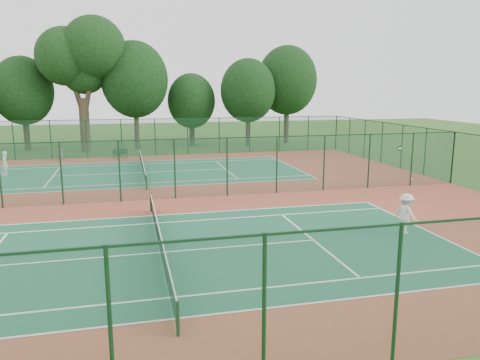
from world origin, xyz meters
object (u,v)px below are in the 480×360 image
player_near (406,214)px  trash_bin (60,155)px  big_tree (81,56)px  player_far (5,164)px  kit_bag (1,174)px  bench (120,153)px

player_near → trash_bin: (-17.54, 26.28, -0.45)m
trash_bin → big_tree: size_ratio=0.07×
player_near → big_tree: 36.46m
player_far → trash_bin: 7.72m
player_near → big_tree: size_ratio=0.14×
player_far → trash_bin: size_ratio=1.91×
kit_bag → trash_bin: bearing=71.3°
kit_bag → player_near: bearing=-36.8°
player_far → big_tree: size_ratio=0.14×
player_near → trash_bin: bearing=15.3°
player_far → bench: size_ratio=1.28×
kit_bag → big_tree: 16.38m
player_far → kit_bag: bearing=-107.8°
trash_bin → player_far: bearing=-112.2°
bench → kit_bag: bench is taller
player_near → player_far: bearing=28.4°
trash_bin → kit_bag: bearing=-114.8°
player_near → player_far: size_ratio=1.01×
kit_bag → big_tree: big_tree is taller
player_near → kit_bag: size_ratio=2.37×
player_far → bench: bearing=134.5°
player_far → trash_bin: (2.91, 7.14, -0.44)m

